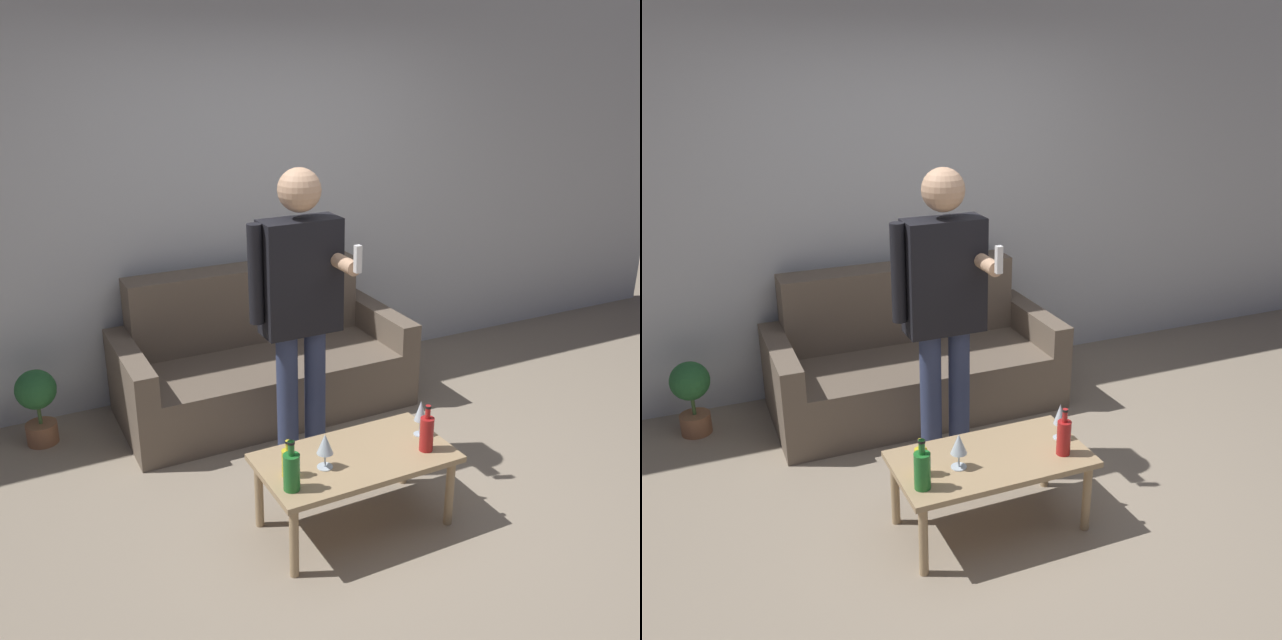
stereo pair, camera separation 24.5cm
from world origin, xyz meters
TOP-DOWN VIEW (x-y plane):
  - ground_plane at (0.00, 0.00)m, footprint 16.00×16.00m
  - wall_back at (0.00, 1.99)m, footprint 8.00×0.06m
  - couch at (-0.14, 1.53)m, footprint 1.89×0.88m
  - coffee_table at (-0.23, 0.06)m, footprint 0.97×0.52m
  - bottle_orange at (0.11, -0.05)m, footprint 0.07×0.07m
  - bottle_green at (-0.60, 0.05)m, footprint 0.06×0.06m
  - bottle_dark at (-0.63, -0.06)m, footprint 0.08×0.08m
  - wine_glass_near at (-0.41, 0.03)m, footprint 0.08×0.08m
  - wine_glass_far at (0.17, 0.09)m, footprint 0.07×0.07m
  - person_standing_front at (-0.22, 0.70)m, footprint 0.51×0.44m
  - potted_plant at (-1.55, 1.64)m, footprint 0.24×0.24m

SIDE VIEW (x-z plane):
  - ground_plane at x=0.00m, z-range 0.00..0.00m
  - potted_plant at x=-1.55m, z-range 0.05..0.53m
  - couch at x=-0.14m, z-range -0.14..0.77m
  - coffee_table at x=-0.23m, z-range 0.15..0.56m
  - bottle_green at x=-0.60m, z-range 0.39..0.57m
  - bottle_orange at x=0.11m, z-range 0.38..0.63m
  - bottle_dark at x=-0.63m, z-range 0.38..0.63m
  - wine_glass_near at x=-0.41m, z-range 0.44..0.62m
  - wine_glass_far at x=0.17m, z-range 0.44..0.64m
  - person_standing_front at x=-0.22m, z-range 0.16..1.88m
  - wall_back at x=0.00m, z-range 0.00..2.70m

